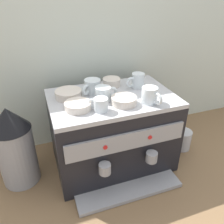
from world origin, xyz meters
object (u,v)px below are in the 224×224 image
ceramic_bowl_0 (69,94)px  milk_pitcher (182,139)px  espresso_machine (112,131)px  ceramic_cup_3 (137,81)px  ceramic_bowl_3 (78,106)px  coffee_grinder (15,146)px  ceramic_cup_4 (92,87)px  ceramic_cup_0 (104,94)px  ceramic_cup_1 (100,104)px  ceramic_bowl_2 (124,101)px  ceramic_bowl_1 (112,82)px  ceramic_cup_2 (150,95)px

ceramic_bowl_0 → milk_pitcher: 0.76m
espresso_machine → ceramic_cup_3: ceramic_cup_3 is taller
ceramic_bowl_3 → milk_pitcher: (0.64, 0.04, -0.37)m
coffee_grinder → ceramic_bowl_0: bearing=7.1°
ceramic_cup_3 → ceramic_bowl_0: 0.37m
ceramic_cup_4 → coffee_grinder: size_ratio=0.26×
ceramic_cup_0 → ceramic_cup_1: 0.11m
ceramic_bowl_2 → coffee_grinder: size_ratio=0.28×
espresso_machine → coffee_grinder: size_ratio=1.47×
espresso_machine → ceramic_bowl_0: (-0.21, 0.06, 0.23)m
ceramic_cup_3 → milk_pitcher: 0.49m
ceramic_cup_0 → ceramic_cup_1: (-0.05, -0.09, -0.00)m
ceramic_bowl_1 → milk_pitcher: 0.57m
ceramic_bowl_2 → milk_pitcher: bearing=8.2°
ceramic_cup_4 → coffee_grinder: 0.48m
ceramic_cup_2 → ceramic_bowl_3: ceramic_cup_2 is taller
ceramic_cup_1 → coffee_grinder: size_ratio=0.20×
coffee_grinder → milk_pitcher: size_ratio=3.52×
ceramic_cup_2 → milk_pitcher: (0.31, 0.09, -0.39)m
espresso_machine → ceramic_cup_3: (0.16, 0.06, 0.25)m
ceramic_cup_4 → ceramic_bowl_0: bearing=-174.5°
ceramic_cup_2 → ceramic_cup_4: (-0.22, 0.20, -0.00)m
espresso_machine → ceramic_bowl_1: 0.27m
ceramic_cup_3 → coffee_grinder: size_ratio=0.26×
ceramic_bowl_1 → ceramic_bowl_2: size_ratio=0.82×
ceramic_bowl_0 → coffee_grinder: ceramic_bowl_0 is taller
espresso_machine → ceramic_bowl_0: 0.31m
ceramic_cup_4 → milk_pitcher: ceramic_cup_4 is taller
ceramic_bowl_0 → ceramic_bowl_3: (0.02, -0.13, -0.00)m
ceramic_bowl_1 → ceramic_cup_1: bearing=-119.7°
ceramic_bowl_0 → ceramic_bowl_2: (0.23, -0.16, -0.00)m
espresso_machine → ceramic_cup_1: size_ratio=7.27×
ceramic_cup_2 → ceramic_cup_3: (0.02, 0.18, 0.00)m
ceramic_cup_1 → ceramic_bowl_0: size_ratio=0.66×
espresso_machine → ceramic_cup_0: size_ratio=5.49×
ceramic_cup_3 → ceramic_bowl_2: 0.21m
ceramic_bowl_1 → ceramic_bowl_3: 0.31m
ceramic_bowl_2 → ceramic_cup_4: bearing=122.2°
espresso_machine → ceramic_cup_0: ceramic_cup_0 is taller
ceramic_cup_3 → ceramic_bowl_2: (-0.14, -0.15, -0.02)m
milk_pitcher → espresso_machine: bearing=176.0°
ceramic_cup_0 → milk_pitcher: ceramic_cup_0 is taller
ceramic_cup_1 → ceramic_bowl_2: (0.12, 0.02, -0.01)m
ceramic_cup_3 → ceramic_cup_4: (-0.25, 0.01, -0.00)m
milk_pitcher → ceramic_cup_4: bearing=168.7°
ceramic_bowl_2 → ceramic_bowl_3: size_ratio=1.00×
coffee_grinder → ceramic_bowl_2: bearing=-13.0°
ceramic_cup_0 → coffee_grinder: ceramic_cup_0 is taller
ceramic_cup_3 → ceramic_cup_4: ceramic_cup_3 is taller
ceramic_cup_4 → ceramic_bowl_3: bearing=-126.3°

